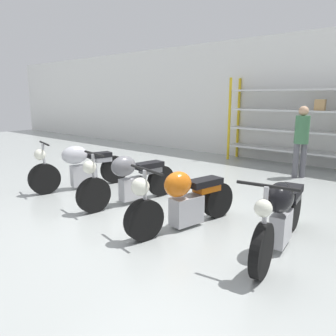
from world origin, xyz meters
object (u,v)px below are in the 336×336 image
object	(u,v)px
motorcycle_silver	(80,167)
motorcycle_orange	(183,200)
shelving_rack	(321,121)
motorcycle_black	(281,214)
motorcycle_grey	(129,178)
person_browsing	(302,136)

from	to	relation	value
motorcycle_silver	motorcycle_orange	distance (m)	2.95
motorcycle_silver	motorcycle_orange	size ratio (longest dim) A/B	1.06
shelving_rack	motorcycle_black	bearing A→B (deg)	-78.03
motorcycle_silver	motorcycle_grey	distance (m)	1.52
shelving_rack	motorcycle_black	world-z (taller)	shelving_rack
motorcycle_grey	person_browsing	distance (m)	4.31
shelving_rack	person_browsing	bearing A→B (deg)	-92.62
motorcycle_black	motorcycle_grey	bearing A→B (deg)	-98.84
motorcycle_silver	motorcycle_black	size ratio (longest dim) A/B	0.97
motorcycle_silver	motorcycle_orange	xyz separation A→B (m)	(2.94, -0.27, -0.03)
motorcycle_grey	motorcycle_black	bearing A→B (deg)	98.23
shelving_rack	motorcycle_grey	size ratio (longest dim) A/B	2.46
person_browsing	motorcycle_black	bearing A→B (deg)	153.39
motorcycle_orange	motorcycle_black	xyz separation A→B (m)	(1.35, 0.24, 0.04)
motorcycle_silver	motorcycle_grey	bearing A→B (deg)	103.57
motorcycle_orange	motorcycle_black	bearing A→B (deg)	111.20
shelving_rack	motorcycle_black	size ratio (longest dim) A/B	2.33
motorcycle_silver	person_browsing	world-z (taller)	person_browsing
motorcycle_black	shelving_rack	bearing A→B (deg)	-176.57
motorcycle_silver	motorcycle_orange	world-z (taller)	motorcycle_silver
motorcycle_orange	person_browsing	size ratio (longest dim) A/B	1.17
shelving_rack	motorcycle_orange	size ratio (longest dim) A/B	2.55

